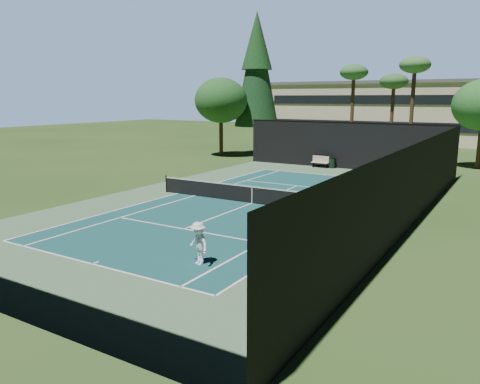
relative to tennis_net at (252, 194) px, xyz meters
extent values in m
plane|color=#2B481B|center=(0.00, 0.00, -0.56)|extent=(160.00, 160.00, 0.00)
cube|color=#507351|center=(0.00, 0.00, -0.55)|extent=(18.00, 32.00, 0.01)
cube|color=#174B4C|center=(0.00, 0.00, -0.55)|extent=(10.97, 23.77, 0.01)
cube|color=white|center=(0.00, -11.88, -0.54)|extent=(10.97, 0.10, 0.01)
cube|color=white|center=(0.00, 11.88, -0.54)|extent=(10.97, 0.10, 0.01)
cube|color=white|center=(0.00, -6.40, -0.54)|extent=(8.23, 0.10, 0.01)
cube|color=white|center=(0.00, 6.40, -0.54)|extent=(8.23, 0.10, 0.01)
cube|color=white|center=(-5.49, 0.00, -0.54)|extent=(0.10, 23.77, 0.01)
cube|color=white|center=(5.49, 0.00, -0.54)|extent=(0.10, 23.77, 0.01)
cube|color=white|center=(-4.12, 0.00, -0.54)|extent=(0.10, 23.77, 0.01)
cube|color=white|center=(4.12, 0.00, -0.54)|extent=(0.10, 23.77, 0.01)
cube|color=white|center=(0.00, 0.00, -0.54)|extent=(0.10, 12.80, 0.01)
cube|color=white|center=(0.00, -11.73, -0.54)|extent=(0.10, 0.30, 0.01)
cube|color=white|center=(0.00, 11.73, -0.54)|extent=(0.10, 0.30, 0.01)
cylinder|color=black|center=(-6.40, 0.00, -0.01)|extent=(0.10, 0.10, 1.10)
cylinder|color=black|center=(6.40, 0.00, -0.01)|extent=(0.10, 0.10, 1.10)
cube|color=black|center=(0.00, 0.00, -0.06)|extent=(12.80, 0.02, 0.92)
cube|color=white|center=(0.00, 0.00, 0.43)|extent=(12.80, 0.04, 0.07)
cube|color=white|center=(0.00, 0.00, -0.06)|extent=(0.05, 0.03, 0.92)
cube|color=black|center=(0.00, 16.00, 1.44)|extent=(18.00, 0.04, 4.00)
cube|color=black|center=(9.00, 0.00, 1.44)|extent=(0.04, 32.00, 4.00)
cube|color=black|center=(-9.00, 0.00, 1.44)|extent=(0.04, 32.00, 4.00)
cube|color=black|center=(0.00, 16.00, 3.44)|extent=(18.00, 0.06, 0.06)
imported|color=white|center=(3.35, -9.83, 0.25)|extent=(1.19, 0.94, 1.61)
sphere|color=#C2D330|center=(-3.69, 0.79, -0.52)|extent=(0.07, 0.07, 0.07)
sphere|color=#C3DA31|center=(0.82, 2.08, -0.53)|extent=(0.06, 0.06, 0.06)
sphere|color=#C8E133|center=(-5.32, 2.86, -0.52)|extent=(0.07, 0.07, 0.07)
cube|color=beige|center=(-1.93, 15.42, -0.11)|extent=(1.50, 0.45, 0.05)
cube|color=beige|center=(-1.93, 15.62, 0.19)|extent=(1.50, 0.06, 0.55)
cube|color=black|center=(-2.53, 15.42, -0.35)|extent=(0.06, 0.40, 0.42)
cube|color=black|center=(-1.33, 15.42, -0.35)|extent=(0.06, 0.40, 0.42)
cylinder|color=black|center=(-0.90, 15.71, -0.11)|extent=(0.52, 0.52, 0.90)
cylinder|color=black|center=(-0.90, 15.71, 0.36)|extent=(0.56, 0.56, 0.05)
cylinder|color=#47301E|center=(-12.00, 22.00, 1.24)|extent=(0.50, 0.50, 3.60)
cone|color=#143719|center=(-12.00, 22.00, 8.44)|extent=(4.80, 4.80, 12.00)
cone|color=#163D19|center=(-12.00, 22.00, 11.44)|extent=(3.30, 3.30, 6.00)
cylinder|color=#49321F|center=(-2.00, 24.00, 3.72)|extent=(0.36, 0.36, 8.55)
ellipsoid|color=#30672E|center=(-2.00, 24.00, 7.99)|extent=(2.80, 2.80, 1.54)
cylinder|color=#4D3321|center=(1.50, 26.00, 3.27)|extent=(0.36, 0.36, 7.65)
ellipsoid|color=#305E2A|center=(1.50, 26.00, 7.09)|extent=(2.80, 2.80, 1.54)
cylinder|color=#47321E|center=(4.00, 23.00, 3.94)|extent=(0.36, 0.36, 9.00)
ellipsoid|color=#396D31|center=(4.00, 23.00, 8.44)|extent=(2.80, 2.80, 1.54)
cylinder|color=#49371F|center=(10.00, 22.00, 1.20)|extent=(0.40, 0.40, 3.52)
cylinder|color=#412D1C|center=(-14.00, 18.00, 1.31)|extent=(0.40, 0.40, 3.74)
ellipsoid|color=#215622|center=(-14.00, 18.00, 5.22)|extent=(5.44, 5.44, 4.62)
cube|color=beige|center=(0.00, 46.00, 3.44)|extent=(40.00, 12.00, 8.00)
cube|color=#59595B|center=(0.00, 46.00, 7.54)|extent=(40.50, 12.50, 0.40)
cube|color=black|center=(0.00, 39.95, 1.84)|extent=(38.00, 0.15, 1.20)
cube|color=black|center=(0.00, 39.95, 5.24)|extent=(38.00, 0.15, 1.20)
camera|label=1|loc=(13.12, -23.06, 5.46)|focal=35.00mm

